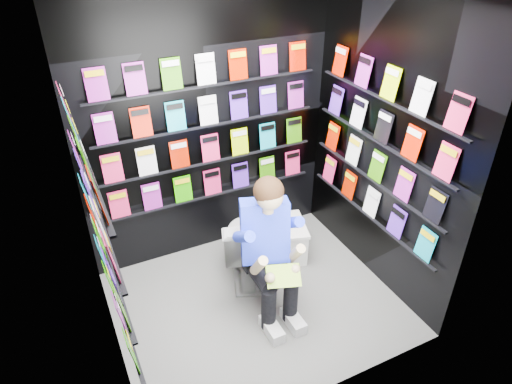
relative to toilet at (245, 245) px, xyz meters
name	(u,v)px	position (x,y,z in m)	size (l,w,h in m)	color
floor	(256,303)	(-0.07, -0.39, -0.37)	(2.40, 2.40, 0.00)	#61615F
wall_back	(208,129)	(-0.07, 0.61, 0.93)	(2.40, 0.04, 2.60)	black
wall_front	(331,256)	(-0.07, -1.39, 0.93)	(2.40, 0.04, 2.60)	black
wall_left	(90,219)	(-1.27, -0.39, 0.93)	(0.04, 2.00, 2.60)	black
wall_right	(383,147)	(1.13, -0.39, 0.93)	(0.04, 2.00, 2.60)	black
comics_back	(209,130)	(-0.07, 0.58, 0.94)	(2.10, 0.06, 1.37)	#DF2464
comics_left	(95,217)	(-1.24, -0.39, 0.94)	(0.06, 1.70, 1.37)	#DF2464
comics_right	(380,147)	(1.10, -0.39, 0.94)	(0.06, 1.70, 1.37)	#DF2464
toilet	(245,245)	(0.00, 0.00, 0.00)	(0.42, 0.75, 0.73)	white
longbox	(291,240)	(0.55, 0.09, -0.20)	(0.24, 0.44, 0.33)	white
longbox_lid	(291,225)	(0.55, 0.09, -0.02)	(0.27, 0.47, 0.03)	white
reader	(264,231)	(0.00, -0.38, 0.41)	(0.53, 0.78, 1.44)	#0F22CF
held_comic	(283,276)	(0.00, -0.73, 0.21)	(0.27, 0.01, 0.19)	#169917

